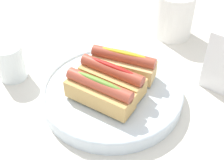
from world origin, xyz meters
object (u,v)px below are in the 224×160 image
paper_towel_roll (174,15)px  serving_bowl (112,92)px  water_glass (11,64)px  hotdog_side (123,64)px  hotdog_back (112,77)px  hotdog_front (99,92)px

paper_towel_roll → serving_bowl: bearing=-96.9°
paper_towel_roll → water_glass: bearing=-129.2°
hotdog_side → water_glass: size_ratio=1.70×
hotdog_side → hotdog_back: bearing=-92.5°
serving_bowl → paper_towel_roll: 0.34m
water_glass → paper_towel_roll: bearing=50.8°
hotdog_front → paper_towel_roll: bearing=83.7°
hotdog_back → hotdog_side: same height
serving_bowl → paper_towel_roll: size_ratio=2.41×
serving_bowl → hotdog_side: bearing=87.5°
hotdog_back → water_glass: 0.26m
hotdog_front → hotdog_back: same height
serving_bowl → hotdog_side: 0.07m
serving_bowl → paper_towel_roll: (0.04, 0.33, 0.05)m
hotdog_front → water_glass: 0.26m
serving_bowl → paper_towel_roll: paper_towel_roll is taller
hotdog_back → water_glass: bearing=-172.2°
serving_bowl → hotdog_side: size_ratio=2.11×
water_glass → hotdog_front: bearing=-4.4°
hotdog_front → paper_towel_roll: paper_towel_roll is taller
hotdog_side → hotdog_front: bearing=-92.5°
hotdog_front → serving_bowl: bearing=87.5°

